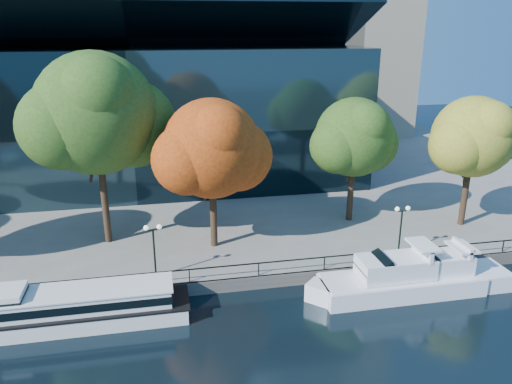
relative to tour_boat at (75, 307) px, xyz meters
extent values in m
plane|color=black|center=(7.47, -1.01, -1.21)|extent=(160.00, 160.00, 0.00)
cube|color=slate|center=(7.47, 35.49, -0.71)|extent=(90.00, 67.00, 1.00)
cube|color=#47443F|center=(7.47, 2.04, -0.71)|extent=(90.00, 0.25, 1.00)
cube|color=black|center=(7.47, 2.24, 0.74)|extent=(88.20, 0.08, 0.08)
cube|color=black|center=(7.47, 2.24, 0.24)|extent=(0.07, 0.07, 0.90)
cube|color=black|center=(3.47, 30.99, 6.79)|extent=(50.00, 24.00, 16.00)
cube|color=black|center=(3.47, 26.99, 16.29)|extent=(50.00, 17.14, 7.86)
cube|color=silver|center=(0.34, 0.00, -0.68)|extent=(13.52, 3.28, 1.06)
cube|color=black|center=(0.34, 0.00, -0.13)|extent=(13.79, 3.35, 0.12)
cube|color=silver|center=(0.83, 0.00, 0.48)|extent=(10.55, 2.69, 1.16)
cube|color=black|center=(0.83, 0.00, 0.53)|extent=(10.68, 2.76, 0.53)
cube|color=silver|center=(0.83, 0.00, 1.11)|extent=(10.82, 2.82, 0.10)
cube|color=silver|center=(-3.71, 0.00, 0.77)|extent=(1.74, 2.30, 1.74)
cube|color=black|center=(-3.71, 0.00, 0.96)|extent=(1.79, 2.36, 0.68)
cube|color=white|center=(22.27, -0.60, -0.55)|extent=(11.64, 3.32, 1.33)
cube|color=white|center=(16.45, -0.60, -0.55)|extent=(2.55, 2.55, 1.33)
cube|color=white|center=(22.27, -0.60, 0.14)|extent=(11.40, 3.26, 0.09)
cube|color=white|center=(21.69, -0.60, 0.95)|extent=(5.24, 2.49, 1.44)
cube|color=black|center=(20.17, -0.60, 1.06)|extent=(2.29, 2.39, 1.82)
cube|color=white|center=(23.66, -0.60, 2.00)|extent=(0.28, 2.59, 0.89)
cube|color=white|center=(23.66, -0.60, 2.45)|extent=(1.55, 2.59, 0.17)
cube|color=white|center=(25.60, -0.60, -0.57)|extent=(9.65, 3.00, 1.29)
cube|color=white|center=(20.77, -0.60, -0.57)|extent=(2.37, 2.37, 1.29)
cube|color=white|center=(25.60, -0.60, 0.10)|extent=(9.46, 2.94, 0.09)
cube|color=white|center=(25.11, -0.60, 0.88)|extent=(4.34, 2.25, 1.39)
cube|color=black|center=(23.86, -0.60, 0.99)|extent=(1.96, 2.16, 1.62)
cube|color=white|center=(26.75, -0.60, 1.90)|extent=(0.27, 2.34, 0.86)
cube|color=white|center=(26.75, -0.60, 2.01)|extent=(1.50, 2.34, 0.16)
cylinder|color=black|center=(1.30, 10.54, 4.10)|extent=(0.56, 0.56, 8.63)
cylinder|color=black|center=(1.80, 10.74, 7.49)|extent=(1.32, 2.03, 4.30)
cylinder|color=black|center=(0.90, 10.24, 7.19)|extent=(1.21, 1.38, 3.85)
sphere|color=#264816|center=(1.30, 10.54, 10.58)|extent=(9.54, 9.54, 9.54)
sphere|color=#264816|center=(3.92, 11.97, 9.38)|extent=(7.16, 7.16, 7.16)
sphere|color=#264816|center=(-1.09, 9.59, 9.86)|extent=(6.68, 6.68, 6.68)
sphere|color=#264816|center=(1.77, 8.63, 12.25)|extent=(5.72, 5.72, 5.72)
cylinder|color=black|center=(9.92, 8.00, 3.07)|extent=(0.56, 0.56, 6.56)
cylinder|color=black|center=(10.42, 8.20, 5.64)|extent=(1.09, 1.62, 3.29)
cylinder|color=black|center=(9.52, 7.70, 5.41)|extent=(1.00, 1.12, 2.94)
sphere|color=maroon|center=(9.92, 8.00, 7.99)|extent=(7.79, 7.79, 7.79)
sphere|color=maroon|center=(12.06, 9.17, 7.01)|extent=(5.85, 5.85, 5.85)
sphere|color=maroon|center=(7.97, 7.22, 7.40)|extent=(5.46, 5.46, 5.46)
sphere|color=maroon|center=(10.31, 6.44, 9.35)|extent=(4.68, 4.68, 4.68)
cylinder|color=black|center=(22.95, 11.25, 2.92)|extent=(0.56, 0.56, 6.26)
cylinder|color=black|center=(23.45, 11.45, 5.38)|extent=(1.05, 1.56, 3.15)
cylinder|color=black|center=(22.55, 10.95, 5.15)|extent=(0.97, 1.09, 2.81)
sphere|color=#264816|center=(22.95, 11.25, 7.61)|extent=(7.03, 7.03, 7.03)
sphere|color=#264816|center=(24.88, 12.31, 6.73)|extent=(5.27, 5.27, 5.27)
sphere|color=#264816|center=(21.19, 10.55, 7.08)|extent=(4.92, 4.92, 4.92)
sphere|color=#264816|center=(23.30, 9.85, 8.84)|extent=(4.22, 4.22, 4.22)
cylinder|color=black|center=(32.55, 8.17, 3.03)|extent=(0.56, 0.56, 6.49)
cylinder|color=black|center=(33.05, 8.37, 5.58)|extent=(1.08, 1.61, 3.26)
cylinder|color=black|center=(32.15, 7.87, 5.35)|extent=(0.99, 1.12, 2.91)
sphere|color=olive|center=(32.55, 8.17, 7.90)|extent=(7.02, 7.02, 7.02)
sphere|color=olive|center=(34.48, 9.23, 7.02)|extent=(5.26, 5.26, 5.26)
sphere|color=olive|center=(30.80, 7.47, 7.37)|extent=(4.91, 4.91, 4.91)
sphere|color=olive|center=(32.90, 6.77, 9.13)|extent=(4.21, 4.21, 4.21)
cylinder|color=black|center=(5.13, 3.49, 1.59)|extent=(0.14, 0.14, 3.60)
cube|color=black|center=(5.13, 3.49, 3.44)|extent=(0.90, 0.06, 0.06)
sphere|color=white|center=(4.68, 3.49, 3.64)|extent=(0.36, 0.36, 0.36)
sphere|color=white|center=(5.58, 3.49, 3.64)|extent=(0.36, 0.36, 0.36)
cylinder|color=black|center=(24.06, 3.49, 1.59)|extent=(0.14, 0.14, 3.60)
cube|color=black|center=(24.06, 3.49, 3.44)|extent=(0.90, 0.06, 0.06)
sphere|color=white|center=(23.61, 3.49, 3.64)|extent=(0.36, 0.36, 0.36)
sphere|color=white|center=(24.51, 3.49, 3.64)|extent=(0.36, 0.36, 0.36)
camera|label=1|loc=(5.91, -29.54, 17.18)|focal=35.00mm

